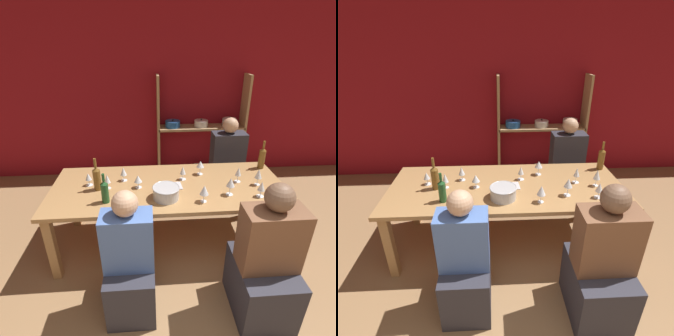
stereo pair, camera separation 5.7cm
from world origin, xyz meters
The scene contains 22 objects.
wall_back_red centered at (0.00, 3.83, 1.35)m, with size 8.80×0.06×2.70m.
shelf_unit centered at (0.56, 3.63, 0.65)m, with size 1.39×0.30×1.64m.
dining_table centered at (-0.09, 1.99, 0.66)m, with size 2.39×0.98×0.74m.
mixing_bowl centered at (-0.13, 1.75, 0.81)m, with size 0.26×0.26×0.12m.
wine_bottle_green centered at (-0.80, 1.96, 0.87)m, with size 0.08×0.08×0.34m.
wine_bottle_dark centered at (-0.69, 1.72, 0.86)m, with size 0.07×0.07×0.29m.
wine_bottle_amber centered at (1.02, 2.31, 0.87)m, with size 0.07×0.07×0.33m.
wine_glass_empty_a centered at (0.28, 2.21, 0.86)m, with size 0.08×0.08×0.16m.
wine_glass_white_a centered at (0.77, 1.70, 0.85)m, with size 0.07×0.07×0.16m.
wine_glass_white_b centered at (0.21, 1.66, 0.86)m, with size 0.08×0.08×0.17m.
wine_glass_white_c centered at (-0.70, 1.97, 0.85)m, with size 0.06×0.06×0.16m.
wine_glass_red_a centered at (0.07, 2.10, 0.84)m, with size 0.07×0.07×0.15m.
wine_glass_empty_b centered at (-0.55, 2.12, 0.85)m, with size 0.07×0.07×0.15m.
wine_glass_red_b centered at (0.64, 2.01, 0.86)m, with size 0.07×0.07×0.17m.
wine_glass_white_d centered at (-0.40, 1.96, 0.84)m, with size 0.08×0.08×0.14m.
wine_glass_empty_c centered at (0.83, 1.93, 0.87)m, with size 0.07×0.07×0.18m.
wine_glass_white_e centered at (-0.90, 2.05, 0.83)m, with size 0.07×0.07×0.14m.
wine_glass_empty_d centered at (0.49, 1.76, 0.87)m, with size 0.08×0.08×0.18m.
cell_phone centered at (0.01, 1.96, 0.75)m, with size 0.08×0.16×0.01m.
person_near_a centered at (-0.46, 1.21, 0.42)m, with size 0.39×0.49×1.15m.
person_far_a centered at (0.79, 2.86, 0.43)m, with size 0.44×0.55×1.20m.
person_near_b centered at (0.61, 1.11, 0.44)m, with size 0.45×0.56×1.22m.
Camera 1 is at (-0.28, -0.36, 2.08)m, focal length 28.00 mm.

